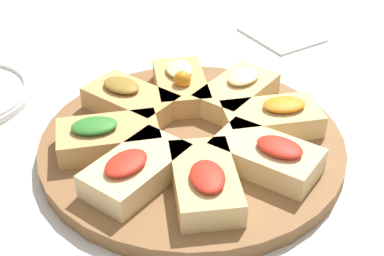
{
  "coord_description": "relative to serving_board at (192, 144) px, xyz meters",
  "views": [
    {
      "loc": [
        -0.4,
        0.39,
        0.42
      ],
      "look_at": [
        0.0,
        0.0,
        0.03
      ],
      "focal_mm": 50.0,
      "sensor_mm": 36.0,
      "label": 1
    }
  ],
  "objects": [
    {
      "name": "focaccia_slice_2",
      "position": [
        0.06,
        0.09,
        0.03
      ],
      "size": [
        0.12,
        0.14,
        0.04
      ],
      "color": "tan",
      "rests_on": "serving_board"
    },
    {
      "name": "focaccia_slice_1",
      "position": [
        0.11,
        0.02,
        0.03
      ],
      "size": [
        0.13,
        0.09,
        0.04
      ],
      "color": "tan",
      "rests_on": "serving_board"
    },
    {
      "name": "focaccia_slice_4",
      "position": [
        -0.09,
        0.06,
        0.03
      ],
      "size": [
        0.14,
        0.13,
        0.04
      ],
      "color": "#DBB775",
      "rests_on": "serving_board"
    },
    {
      "name": "ground_plane",
      "position": [
        0.0,
        0.0,
        -0.01
      ],
      "size": [
        3.0,
        3.0,
        0.0
      ],
      "primitive_type": "plane",
      "color": "beige"
    },
    {
      "name": "focaccia_slice_7",
      "position": [
        0.02,
        -0.11,
        0.03
      ],
      "size": [
        0.09,
        0.13,
        0.04
      ],
      "color": "#DBB775",
      "rests_on": "serving_board"
    },
    {
      "name": "serving_board",
      "position": [
        0.0,
        0.0,
        0.0
      ],
      "size": [
        0.39,
        0.39,
        0.02
      ],
      "primitive_type": "cylinder",
      "color": "brown",
      "rests_on": "ground_plane"
    },
    {
      "name": "focaccia_slice_0",
      "position": [
        0.09,
        -0.06,
        0.03
      ],
      "size": [
        0.14,
        0.13,
        0.05
      ],
      "color": "tan",
      "rests_on": "serving_board"
    },
    {
      "name": "focaccia_slice_6",
      "position": [
        -0.06,
        -0.09,
        0.03
      ],
      "size": [
        0.12,
        0.14,
        0.04
      ],
      "color": "#DBB775",
      "rests_on": "serving_board"
    },
    {
      "name": "napkin_stack",
      "position": [
        0.14,
        -0.36,
        -0.01
      ],
      "size": [
        0.15,
        0.13,
        0.01
      ],
      "primitive_type": "cube",
      "rotation": [
        0.0,
        0.0,
        -0.2
      ],
      "color": "white",
      "rests_on": "ground_plane"
    },
    {
      "name": "focaccia_slice_5",
      "position": [
        -0.1,
        -0.02,
        0.03
      ],
      "size": [
        0.14,
        0.09,
        0.04
      ],
      "color": "#E5C689",
      "rests_on": "serving_board"
    },
    {
      "name": "focaccia_slice_3",
      "position": [
        -0.02,
        0.11,
        0.03
      ],
      "size": [
        0.09,
        0.13,
        0.04
      ],
      "color": "#E5C689",
      "rests_on": "serving_board"
    }
  ]
}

